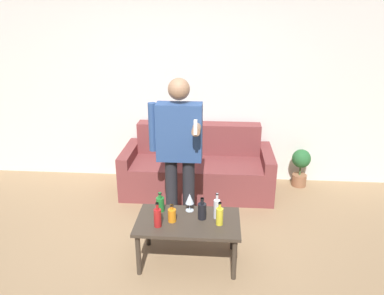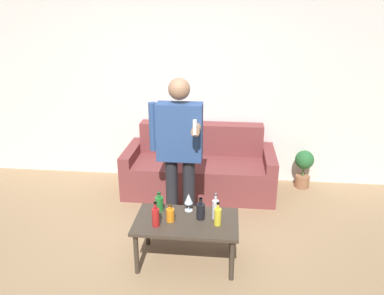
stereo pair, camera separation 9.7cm
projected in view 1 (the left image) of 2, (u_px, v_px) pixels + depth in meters
ground_plane at (152, 279)px, 3.31m from camera, size 16.00×16.00×0.00m
wall_back at (178, 81)px, 4.91m from camera, size 8.00×0.06×2.70m
couch at (198, 168)px, 4.86m from camera, size 1.90×0.82×0.84m
coffee_table at (188, 225)px, 3.42m from camera, size 0.94×0.55×0.44m
bottle_orange at (160, 204)px, 3.54m from camera, size 0.08×0.08×0.19m
bottle_green at (220, 216)px, 3.31m from camera, size 0.06×0.06×0.22m
bottle_dark at (217, 208)px, 3.41m from camera, size 0.06×0.06×0.25m
bottle_yellow at (172, 215)px, 3.36m from camera, size 0.07×0.07×0.17m
bottle_red at (202, 211)px, 3.40m from camera, size 0.08×0.08×0.21m
bottle_clear at (158, 217)px, 3.28m from camera, size 0.07×0.07×0.23m
wine_glass_near at (190, 199)px, 3.53m from camera, size 0.08×0.08×0.18m
person_standing_front at (179, 145)px, 3.81m from camera, size 0.54×0.43×1.62m
potted_plant at (301, 165)px, 4.96m from camera, size 0.25×0.25×0.51m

